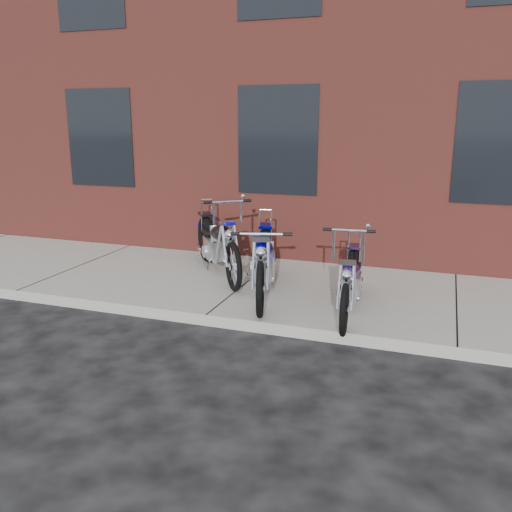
% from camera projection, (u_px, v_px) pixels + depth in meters
% --- Properties ---
extents(ground, '(120.00, 120.00, 0.00)m').
position_uv_depth(ground, '(206.00, 326.00, 6.89)').
color(ground, black).
rests_on(ground, ground).
extents(sidewalk, '(22.00, 3.00, 0.15)m').
position_uv_depth(sidewalk, '(247.00, 287.00, 8.24)').
color(sidewalk, gray).
rests_on(sidewalk, ground).
extents(building_brick, '(22.00, 10.00, 8.00)m').
position_uv_depth(building_brick, '(339.00, 57.00, 13.21)').
color(building_brick, brown).
rests_on(building_brick, ground).
extents(chopper_purple, '(0.52, 2.14, 1.20)m').
position_uv_depth(chopper_purple, '(350.00, 283.00, 6.88)').
color(chopper_purple, black).
rests_on(chopper_purple, sidewalk).
extents(chopper_blue, '(0.89, 2.43, 1.08)m').
position_uv_depth(chopper_blue, '(263.00, 263.00, 7.59)').
color(chopper_blue, black).
rests_on(chopper_blue, sidewalk).
extents(chopper_third, '(1.61, 2.07, 1.28)m').
position_uv_depth(chopper_third, '(218.00, 246.00, 8.57)').
color(chopper_third, black).
rests_on(chopper_third, sidewalk).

